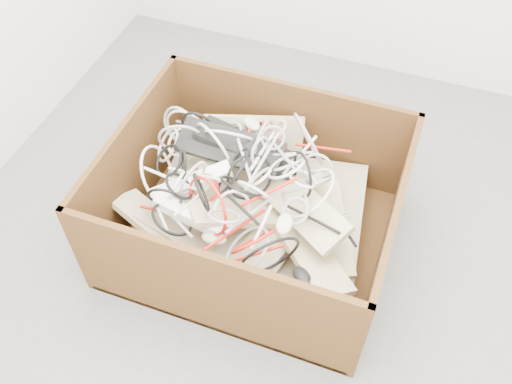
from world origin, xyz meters
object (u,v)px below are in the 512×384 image
(cardboard_box, at_px, (251,219))
(power_strip_right, at_px, (189,215))
(power_strip_left, at_px, (191,183))
(vga_plug, at_px, (341,227))

(cardboard_box, bearing_deg, power_strip_right, -127.67)
(power_strip_left, bearing_deg, cardboard_box, -13.69)
(power_strip_left, xyz_separation_m, vga_plug, (0.61, 0.01, -0.02))
(power_strip_left, relative_size, power_strip_right, 1.16)
(vga_plug, bearing_deg, power_strip_left, -134.27)
(power_strip_left, bearing_deg, vga_plug, -33.64)
(cardboard_box, distance_m, power_strip_left, 0.33)
(power_strip_right, relative_size, vga_plug, 6.33)
(vga_plug, bearing_deg, cardboard_box, -145.90)
(cardboard_box, relative_size, power_strip_right, 3.94)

